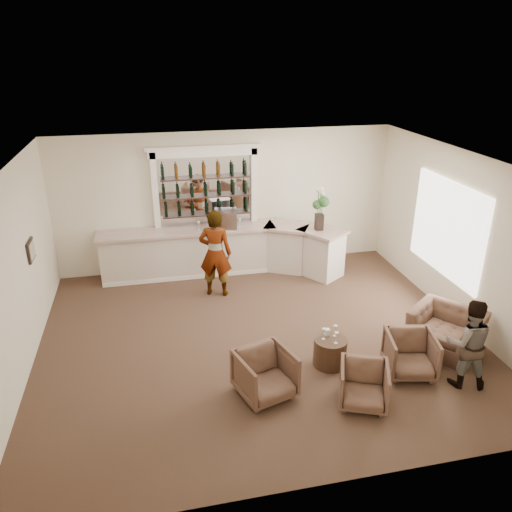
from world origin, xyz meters
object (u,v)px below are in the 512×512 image
at_px(cocktail_table, 330,352).
at_px(espresso_machine, 226,219).
at_px(bar_counter, 224,251).
at_px(guest, 468,343).
at_px(armchair_far, 446,331).
at_px(armchair_center, 364,385).
at_px(armchair_right, 410,354).
at_px(flower_vase, 320,206).
at_px(sommelier, 215,253).
at_px(armchair_left, 265,374).

distance_m(cocktail_table, espresso_machine, 4.38).
bearing_deg(bar_counter, guest, -58.41).
bearing_deg(cocktail_table, bar_counter, 106.09).
distance_m(cocktail_table, guest, 2.20).
distance_m(cocktail_table, armchair_far, 2.19).
xyz_separation_m(armchair_center, armchair_right, (1.07, 0.56, 0.03)).
distance_m(espresso_machine, flower_vase, 2.18).
distance_m(armchair_right, flower_vase, 4.25).
xyz_separation_m(cocktail_table, espresso_machine, (-1.12, 4.08, 1.11)).
bearing_deg(bar_counter, armchair_right, -62.49).
bearing_deg(armchair_right, bar_counter, 130.13).
xyz_separation_m(sommelier, espresso_machine, (0.40, 1.05, 0.39)).
xyz_separation_m(guest, espresso_machine, (-3.04, 5.03, 0.61)).
height_order(armchair_right, armchair_far, armchair_far).
height_order(sommelier, espresso_machine, sommelier).
xyz_separation_m(guest, armchair_left, (-3.19, 0.41, -0.38)).
height_order(bar_counter, sommelier, sommelier).
bearing_deg(armchair_left, cocktail_table, 6.30).
xyz_separation_m(bar_counter, armchair_right, (2.39, -4.59, -0.21)).
relative_size(bar_counter, armchair_far, 4.93).
height_order(bar_counter, armchair_left, bar_counter).
bearing_deg(armchair_left, flower_vase, 44.30).
bearing_deg(bar_counter, flower_vase, -14.93).
xyz_separation_m(armchair_left, espresso_machine, (0.15, 4.62, 0.98)).
relative_size(bar_counter, espresso_machine, 11.34).
bearing_deg(espresso_machine, flower_vase, -7.02).
distance_m(bar_counter, armchair_center, 5.32).
height_order(sommelier, guest, sommelier).
bearing_deg(sommelier, armchair_center, 131.28).
distance_m(sommelier, armchair_center, 4.47).
distance_m(guest, armchair_center, 1.83).
bearing_deg(armchair_right, armchair_left, -166.61).
bearing_deg(armchair_left, espresso_machine, 71.24).
bearing_deg(espresso_machine, sommelier, -102.65).
relative_size(sommelier, flower_vase, 1.90).
distance_m(cocktail_table, armchair_left, 1.39).
xyz_separation_m(cocktail_table, guest, (1.92, -0.95, 0.51)).
xyz_separation_m(cocktail_table, armchair_right, (1.21, -0.51, 0.11)).
relative_size(bar_counter, armchair_right, 7.18).
bearing_deg(flower_vase, armchair_center, -100.12).
bearing_deg(armchair_right, flower_vase, 106.25).
distance_m(bar_counter, espresso_machine, 0.79).
relative_size(guest, armchair_far, 1.30).
bearing_deg(cocktail_table, armchair_center, -82.49).
xyz_separation_m(cocktail_table, armchair_left, (-1.27, -0.54, 0.13)).
bearing_deg(cocktail_table, armchair_far, 0.25).
bearing_deg(flower_vase, cocktail_table, -105.28).
relative_size(armchair_center, flower_vase, 0.72).
bearing_deg(cocktail_table, armchair_right, -22.84).
bearing_deg(armchair_left, armchair_center, -37.30).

